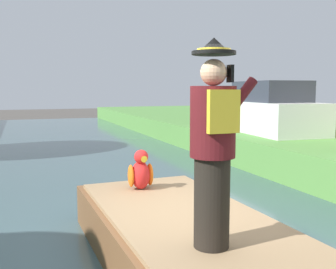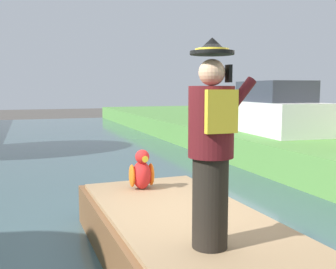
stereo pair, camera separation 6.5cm
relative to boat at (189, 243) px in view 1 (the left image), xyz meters
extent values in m
plane|color=#4C4742|center=(0.00, 0.21, -0.40)|extent=(80.00, 80.00, 0.00)
cube|color=#3D565B|center=(0.00, 0.21, -0.35)|extent=(6.92, 48.00, 0.10)
cube|color=brown|center=(0.00, 0.00, -0.02)|extent=(1.91, 4.24, 0.56)
cube|color=#997A56|center=(0.00, 0.00, 0.28)|extent=(1.75, 3.91, 0.05)
cylinder|color=black|center=(-0.15, -0.84, 0.72)|extent=(0.32, 0.32, 0.82)
cylinder|color=#561419|center=(-0.15, -0.84, 1.44)|extent=(0.40, 0.40, 0.62)
cube|color=gold|center=(-0.15, -1.03, 1.54)|extent=(0.28, 0.06, 0.36)
sphere|color=#DBA884|center=(-0.15, -0.84, 1.86)|extent=(0.23, 0.23, 0.23)
cylinder|color=black|center=(-0.15, -0.84, 2.03)|extent=(0.38, 0.38, 0.03)
cone|color=black|center=(-0.15, -0.84, 2.10)|extent=(0.26, 0.26, 0.12)
cylinder|color=gold|center=(-0.15, -0.84, 2.05)|extent=(0.29, 0.29, 0.02)
cylinder|color=#561419|center=(0.07, -0.88, 1.62)|extent=(0.38, 0.09, 0.43)
cube|color=black|center=(-0.02, -0.90, 1.85)|extent=(0.03, 0.08, 0.15)
ellipsoid|color=red|center=(-0.15, 1.37, 0.51)|extent=(0.26, 0.32, 0.40)
sphere|color=red|center=(-0.15, 1.33, 0.78)|extent=(0.20, 0.20, 0.20)
cone|color=yellow|center=(-0.15, 1.23, 0.77)|extent=(0.09, 0.09, 0.09)
ellipsoid|color=orange|center=(-0.29, 1.37, 0.51)|extent=(0.08, 0.20, 0.32)
ellipsoid|color=orange|center=(-0.01, 1.37, 0.51)|extent=(0.08, 0.20, 0.32)
cube|color=white|center=(5.19, 6.08, 0.91)|extent=(1.97, 4.11, 0.90)
cube|color=#2D333D|center=(5.19, 5.88, 1.66)|extent=(1.59, 2.29, 0.60)
camera|label=1|loc=(-1.72, -3.88, 1.72)|focal=41.99mm
camera|label=2|loc=(-1.65, -3.91, 1.72)|focal=41.99mm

